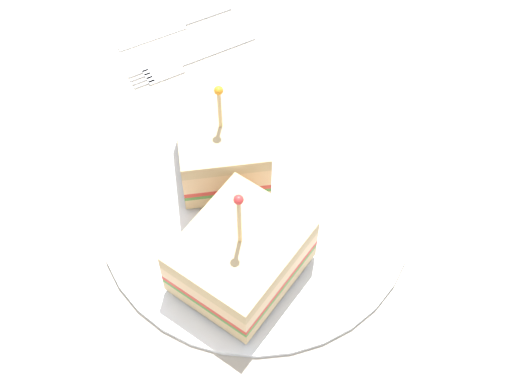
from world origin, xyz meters
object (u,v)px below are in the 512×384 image
object	(u,v)px
sandwich_half_front	(240,256)
sandwich_half_back	(222,146)
plate	(256,208)
knife	(168,28)
fork	(179,64)

from	to	relation	value
sandwich_half_front	sandwich_half_back	world-z (taller)	sandwich_half_front
plate	sandwich_half_front	xyz separation A→B (cm)	(-0.02, -6.14, 2.83)
knife	fork	bearing A→B (deg)	-63.44
plate	sandwich_half_back	world-z (taller)	sandwich_half_back
fork	knife	bearing A→B (deg)	116.56
sandwich_half_back	knife	bearing A→B (deg)	119.76
fork	knife	world-z (taller)	same
plate	sandwich_half_back	size ratio (longest dim) A/B	2.59
sandwich_half_front	sandwich_half_back	size ratio (longest dim) A/B	1.18
plate	knife	world-z (taller)	plate
sandwich_half_back	fork	bearing A→B (deg)	120.99
plate	sandwich_half_front	distance (cm)	6.76
plate	fork	distance (cm)	17.80
sandwich_half_back	fork	world-z (taller)	sandwich_half_back
knife	plate	bearing A→B (deg)	-56.95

